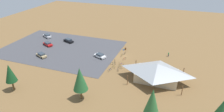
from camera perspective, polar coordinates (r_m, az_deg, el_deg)
The scene contains 25 objects.
ground at distance 68.83m, azimuth 2.85°, elevation -0.19°, with size 160.00×160.00×0.00m, color brown.
parking_lot_asphalt at distance 77.47m, azimuth -14.34°, elevation 2.12°, with size 43.20×29.52×0.05m, color #424247.
bike_pavilion at distance 55.74m, azimuth 12.79°, elevation -4.19°, with size 14.42×9.99×5.11m.
trash_bin at distance 73.93m, azimuth 3.89°, elevation 2.10°, with size 0.60×0.60×0.90m, color brown.
lot_sign at distance 69.67m, azimuth 3.29°, elevation 1.42°, with size 0.56×0.08×2.20m.
pine_west at distance 55.47m, azimuth -27.25°, elevation -4.40°, with size 2.83×2.83×7.43m.
pine_center at distance 46.68m, azimuth -9.16°, elevation -6.52°, with size 3.52×3.52×8.46m.
pine_far_west at distance 40.26m, azimuth 11.46°, elevation -12.61°, with size 3.05×3.05×8.48m.
pine_mideast at distance 44.44m, azimuth 29.07°, elevation -13.32°, with size 3.15×3.15×7.18m.
bicycle_yellow_near_sign at distance 68.71m, azimuth 2.78°, elevation 0.13°, with size 0.48×1.71×0.91m.
bicycle_black_yard_front at distance 70.55m, azimuth 3.70°, elevation 0.79°, with size 0.48×1.65×0.78m.
bicycle_silver_front_row at distance 64.96m, azimuth 0.79°, elevation -1.46°, with size 0.72×1.61×0.86m.
bicycle_teal_lone_west at distance 63.48m, azimuth 0.37°, elevation -2.16°, with size 1.62×0.82×0.85m.
bicycle_red_by_bin at distance 66.64m, azimuth 3.59°, elevation -0.79°, with size 0.93×1.54×0.82m.
bicycle_purple_near_porch at distance 63.43m, azimuth 2.63°, elevation -2.25°, with size 1.68×0.48×0.79m.
bicycle_white_back_row at distance 60.08m, azimuth 1.72°, elevation -3.93°, with size 0.72×1.69×0.86m.
bicycle_green_trailside at distance 61.61m, azimuth 2.31°, elevation -3.13°, with size 1.53×0.94×0.82m.
bicycle_blue_yard_left at distance 60.09m, azimuth -0.59°, elevation -3.92°, with size 0.62×1.67×0.84m.
bicycle_yellow_lone_east at distance 61.81m, azimuth 0.44°, elevation -3.02°, with size 1.40×1.07×0.85m.
car_silver_back_corner at distance 90.08m, azimuth -18.09°, elevation 5.53°, with size 4.84×3.71×1.42m.
car_white_far_end at distance 67.95m, azimuth -3.49°, elevation 0.11°, with size 4.61×3.36×1.37m.
car_tan_by_curb at distance 72.53m, azimuth -19.60°, elevation 0.29°, with size 4.67×3.25×1.36m.
car_black_inner_stall at distance 82.59m, azimuth -12.38°, elevation 4.39°, with size 4.88×3.27×1.39m.
car_red_end_stall at distance 81.26m, azimuth -17.96°, elevation 3.33°, with size 4.75×3.49×1.39m.
visitor_near_lot at distance 71.34m, azimuth 15.90°, elevation 0.51°, with size 0.36×0.36×1.60m.
Camera 1 is at (-17.68, 59.14, 30.45)m, focal length 31.86 mm.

